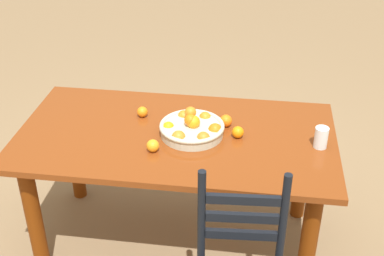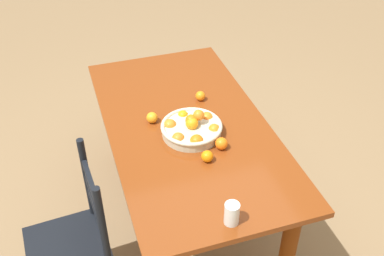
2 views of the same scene
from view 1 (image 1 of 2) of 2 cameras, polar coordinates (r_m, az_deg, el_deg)
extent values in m
plane|color=olive|center=(3.24, -1.57, -12.02)|extent=(12.00, 12.00, 0.00)
cube|color=brown|center=(2.79, -1.78, -0.91)|extent=(1.71, 0.91, 0.03)
cylinder|color=#682A07|center=(3.26, 12.10, -4.41)|extent=(0.09, 0.09, 0.72)
cylinder|color=#682A07|center=(3.44, -12.83, -2.44)|extent=(0.09, 0.09, 0.72)
cylinder|color=#682A07|center=(2.75, 12.70, -12.35)|extent=(0.09, 0.09, 0.72)
cylinder|color=#682A07|center=(2.96, -17.03, -9.41)|extent=(0.09, 0.09, 0.72)
cylinder|color=black|center=(2.30, 1.05, -10.01)|extent=(0.04, 0.04, 0.51)
cylinder|color=black|center=(2.31, 9.99, -10.26)|extent=(0.04, 0.04, 0.51)
cube|color=black|center=(2.35, 5.44, -11.61)|extent=(0.32, 0.05, 0.04)
cube|color=black|center=(2.28, 5.56, -9.79)|extent=(0.32, 0.05, 0.04)
cube|color=black|center=(2.22, 5.69, -7.86)|extent=(0.32, 0.05, 0.04)
cylinder|color=beige|center=(2.76, 0.00, -0.23)|extent=(0.33, 0.33, 0.05)
torus|color=beige|center=(2.74, 0.00, 0.25)|extent=(0.35, 0.35, 0.02)
sphere|color=orange|center=(2.76, -2.61, 0.07)|extent=(0.06, 0.06, 0.06)
sphere|color=orange|center=(2.66, -1.50, -1.07)|extent=(0.08, 0.08, 0.08)
sphere|color=orange|center=(2.66, 1.25, -1.16)|extent=(0.07, 0.07, 0.07)
sphere|color=orange|center=(2.72, 2.56, -0.25)|extent=(0.08, 0.08, 0.08)
sphere|color=orange|center=(2.84, 1.44, 1.13)|extent=(0.07, 0.07, 0.07)
sphere|color=orange|center=(2.85, -0.90, 1.28)|extent=(0.07, 0.07, 0.07)
sphere|color=orange|center=(2.76, -0.17, 1.73)|extent=(0.06, 0.06, 0.06)
sphere|color=orange|center=(2.73, 0.16, 0.67)|extent=(0.07, 0.07, 0.07)
sphere|color=orange|center=(2.72, -0.20, 0.83)|extent=(0.06, 0.06, 0.06)
sphere|color=orange|center=(2.74, 5.08, -0.46)|extent=(0.06, 0.06, 0.06)
sphere|color=orange|center=(2.94, -5.50, 1.79)|extent=(0.06, 0.06, 0.06)
sphere|color=orange|center=(2.63, -4.34, -1.96)|extent=(0.07, 0.07, 0.07)
sphere|color=orange|center=(2.84, 3.76, 0.80)|extent=(0.07, 0.07, 0.07)
cylinder|color=silver|center=(2.72, 14.04, -1.02)|extent=(0.07, 0.07, 0.11)
camera|label=2|loc=(2.36, 57.38, 22.41)|focal=43.07mm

